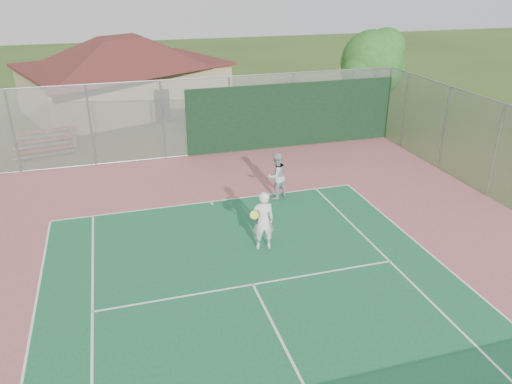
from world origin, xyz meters
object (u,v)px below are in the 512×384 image
clubhouse (123,67)px  player_grey_back (276,176)px  tree (373,63)px  bleachers (45,142)px  player_white_front (263,221)px

clubhouse → player_grey_back: size_ratio=7.86×
player_grey_back → tree: bearing=-159.4°
tree → player_grey_back: size_ratio=2.98×
tree → clubhouse: bearing=147.7°
bleachers → tree: 16.46m
tree → player_grey_back: 10.81m
bleachers → player_white_front: player_white_front is taller
clubhouse → bleachers: clubhouse is taller
tree → player_white_front: bearing=-130.9°
clubhouse → tree: 14.39m
clubhouse → tree: size_ratio=2.64×
tree → player_white_front: 14.21m
tree → player_white_front: size_ratio=2.81×
player_white_front → player_grey_back: 3.68m
bleachers → tree: size_ratio=0.55×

